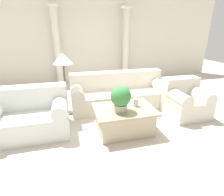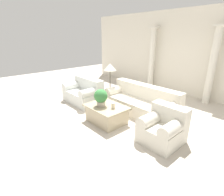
{
  "view_description": "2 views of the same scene",
  "coord_description": "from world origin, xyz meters",
  "px_view_note": "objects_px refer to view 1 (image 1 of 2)",
  "views": [
    {
      "loc": [
        -0.97,
        -3.31,
        1.82
      ],
      "look_at": [
        -0.11,
        -0.0,
        0.49
      ],
      "focal_mm": 28.0,
      "sensor_mm": 36.0,
      "label": 1
    },
    {
      "loc": [
        3.32,
        -3.29,
        2.28
      ],
      "look_at": [
        -0.1,
        -0.25,
        0.61
      ],
      "focal_mm": 28.0,
      "sensor_mm": 36.0,
      "label": 2
    }
  ],
  "objects_px": {
    "potted_plant": "(121,98)",
    "loveseat": "(30,115)",
    "coffee_table": "(124,119)",
    "sofa_long": "(119,93)",
    "armchair": "(185,100)",
    "floor_lamp": "(63,62)"
  },
  "relations": [
    {
      "from": "sofa_long",
      "to": "armchair",
      "type": "bearing_deg",
      "value": -32.35
    },
    {
      "from": "sofa_long",
      "to": "potted_plant",
      "type": "bearing_deg",
      "value": -105.3
    },
    {
      "from": "loveseat",
      "to": "armchair",
      "type": "height_order",
      "value": "loveseat"
    },
    {
      "from": "loveseat",
      "to": "floor_lamp",
      "type": "distance_m",
      "value": 1.26
    },
    {
      "from": "loveseat",
      "to": "potted_plant",
      "type": "height_order",
      "value": "potted_plant"
    },
    {
      "from": "loveseat",
      "to": "armchair",
      "type": "xyz_separation_m",
      "value": [
        3.25,
        -0.04,
        0.0
      ]
    },
    {
      "from": "coffee_table",
      "to": "armchair",
      "type": "xyz_separation_m",
      "value": [
        1.55,
        0.35,
        0.11
      ]
    },
    {
      "from": "sofa_long",
      "to": "armchair",
      "type": "distance_m",
      "value": 1.54
    },
    {
      "from": "floor_lamp",
      "to": "sofa_long",
      "type": "bearing_deg",
      "value": 6.39
    },
    {
      "from": "loveseat",
      "to": "armchair",
      "type": "distance_m",
      "value": 3.25
    },
    {
      "from": "sofa_long",
      "to": "loveseat",
      "type": "distance_m",
      "value": 2.1
    },
    {
      "from": "coffee_table",
      "to": "potted_plant",
      "type": "bearing_deg",
      "value": -136.05
    },
    {
      "from": "coffee_table",
      "to": "potted_plant",
      "type": "distance_m",
      "value": 0.51
    },
    {
      "from": "floor_lamp",
      "to": "armchair",
      "type": "height_order",
      "value": "floor_lamp"
    },
    {
      "from": "loveseat",
      "to": "potted_plant",
      "type": "relative_size",
      "value": 2.99
    },
    {
      "from": "loveseat",
      "to": "coffee_table",
      "type": "height_order",
      "value": "loveseat"
    },
    {
      "from": "floor_lamp",
      "to": "armchair",
      "type": "xyz_separation_m",
      "value": [
        2.57,
        -0.68,
        -0.85
      ]
    },
    {
      "from": "armchair",
      "to": "coffee_table",
      "type": "bearing_deg",
      "value": -167.43
    },
    {
      "from": "sofa_long",
      "to": "coffee_table",
      "type": "height_order",
      "value": "sofa_long"
    },
    {
      "from": "loveseat",
      "to": "sofa_long",
      "type": "bearing_deg",
      "value": 21.85
    },
    {
      "from": "coffee_table",
      "to": "loveseat",
      "type": "bearing_deg",
      "value": 167.13
    },
    {
      "from": "potted_plant",
      "to": "loveseat",
      "type": "bearing_deg",
      "value": 162.99
    }
  ]
}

